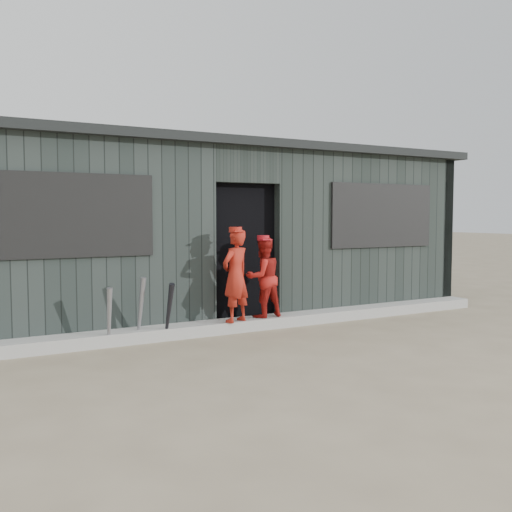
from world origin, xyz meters
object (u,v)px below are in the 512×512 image
bat_mid (141,310)px  bat_right (169,312)px  player_red_right (263,277)px  player_red_left (235,276)px  player_grey_back (273,275)px  dugout (205,232)px  bat_left (109,317)px

bat_mid → bat_right: size_ratio=1.05×
bat_right → player_red_right: (1.46, 0.22, 0.33)m
bat_mid → player_red_left: bearing=-2.8°
player_red_left → player_red_right: player_red_left is taller
bat_mid → bat_right: bearing=-25.0°
player_red_left → player_red_right: (0.50, 0.14, -0.06)m
player_grey_back → dugout: 1.41m
bat_left → bat_mid: size_ratio=0.90×
player_red_right → player_red_left: bearing=11.2°
bat_right → player_red_left: player_red_left is taller
player_red_right → player_grey_back: size_ratio=0.85×
bat_right → dugout: 2.49m
bat_mid → player_red_left: size_ratio=0.66×
bat_left → bat_mid: bat_mid is taller
player_red_left → dugout: dugout is taller
player_grey_back → bat_right: bearing=11.3°
bat_left → player_red_right: bearing=4.9°
bat_left → bat_mid: (0.41, 0.11, 0.04)m
bat_left → dugout: 2.92m
bat_left → player_grey_back: size_ratio=0.56×
bat_mid → player_grey_back: bearing=16.3°
bat_mid → player_red_right: 1.79m
bat_left → player_grey_back: player_grey_back is taller
player_red_left → player_grey_back: size_ratio=0.94×
player_red_right → dugout: (-0.12, 1.68, 0.59)m
bat_right → player_red_right: size_ratio=0.70×
bat_mid → bat_right: bat_mid is taller
player_red_right → dugout: size_ratio=0.13×
bat_left → player_red_right: 2.21m
player_red_right → dugout: 1.78m
player_grey_back → dugout: dugout is taller
player_red_right → bat_mid: bearing=-1.8°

